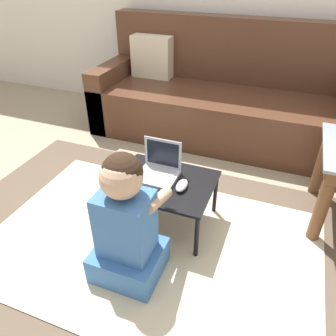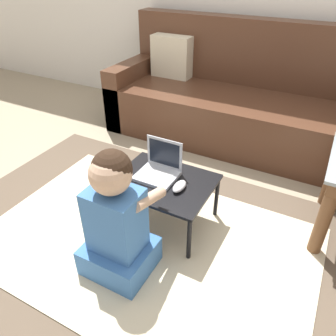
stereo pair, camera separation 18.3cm
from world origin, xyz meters
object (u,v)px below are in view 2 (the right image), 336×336
at_px(couch, 236,102).
at_px(person_seated, 117,221).
at_px(laptop_desk, 164,186).
at_px(computer_mouse, 179,186).
at_px(laptop, 159,170).

relative_size(couch, person_seated, 3.04).
bearing_deg(laptop_desk, computer_mouse, -12.52).
bearing_deg(person_seated, laptop, 92.91).
xyz_separation_m(laptop_desk, laptop, (-0.06, 0.04, 0.07)).
distance_m(laptop_desk, person_seated, 0.41).
bearing_deg(laptop_desk, couch, 90.26).
bearing_deg(couch, laptop, -92.30).
xyz_separation_m(laptop_desk, person_seated, (-0.03, -0.40, 0.05)).
xyz_separation_m(computer_mouse, person_seated, (-0.14, -0.38, 0.00)).
bearing_deg(couch, computer_mouse, -85.06).
height_order(laptop_desk, person_seated, person_seated).
relative_size(couch, laptop_desk, 3.83).
bearing_deg(laptop, person_seated, -87.09).
bearing_deg(computer_mouse, laptop_desk, 167.48).
bearing_deg(person_seated, couch, 89.07).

